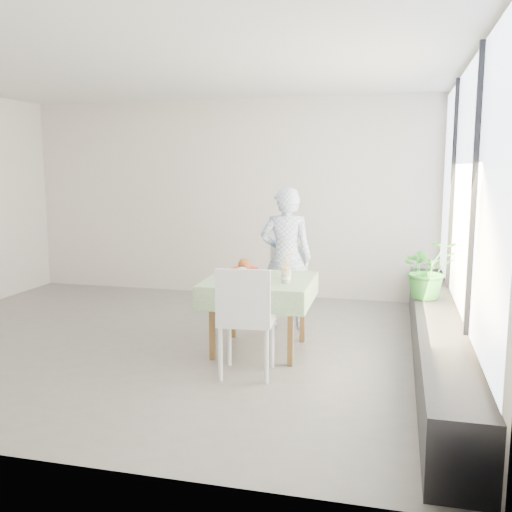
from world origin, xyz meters
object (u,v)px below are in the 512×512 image
(cafe_table, at_px, (260,306))
(potted_plant, at_px, (428,269))
(chair_far, at_px, (283,303))
(diner, at_px, (286,258))
(main_dish, at_px, (244,278))
(juice_cup_orange, at_px, (286,272))
(chair_near, at_px, (247,342))

(cafe_table, xyz_separation_m, potted_plant, (1.64, 0.59, 0.35))
(chair_far, height_order, diner, diner)
(main_dish, relative_size, potted_plant, 0.50)
(main_dish, xyz_separation_m, juice_cup_orange, (0.35, 0.32, 0.02))
(diner, xyz_separation_m, potted_plant, (1.55, -0.32, -0.01))
(chair_near, height_order, main_dish, chair_near)
(diner, bearing_deg, chair_near, 80.61)
(chair_far, bearing_deg, chair_near, -90.32)
(juice_cup_orange, bearing_deg, cafe_table, -163.77)
(cafe_table, distance_m, chair_far, 0.90)
(chair_near, bearing_deg, cafe_table, 94.27)
(main_dish, bearing_deg, chair_near, -71.88)
(main_dish, bearing_deg, potted_plant, 25.79)
(cafe_table, height_order, diner, diner)
(diner, height_order, juice_cup_orange, diner)
(chair_far, bearing_deg, main_dish, -97.93)
(chair_far, bearing_deg, potted_plant, -10.55)
(cafe_table, height_order, juice_cup_orange, juice_cup_orange)
(cafe_table, bearing_deg, chair_near, -85.73)
(diner, bearing_deg, main_dish, 72.84)
(chair_near, xyz_separation_m, juice_cup_orange, (0.20, 0.77, 0.50))
(chair_near, bearing_deg, potted_plant, 39.17)
(chair_near, distance_m, main_dish, 0.68)
(diner, distance_m, juice_cup_orange, 0.86)
(chair_near, relative_size, potted_plant, 1.62)
(chair_near, xyz_separation_m, main_dish, (-0.15, 0.45, 0.49))
(cafe_table, height_order, main_dish, main_dish)
(diner, height_order, potted_plant, diner)
(chair_far, xyz_separation_m, main_dish, (-0.16, -1.13, 0.50))
(chair_far, distance_m, main_dish, 1.25)
(cafe_table, relative_size, chair_near, 1.06)
(diner, height_order, main_dish, diner)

